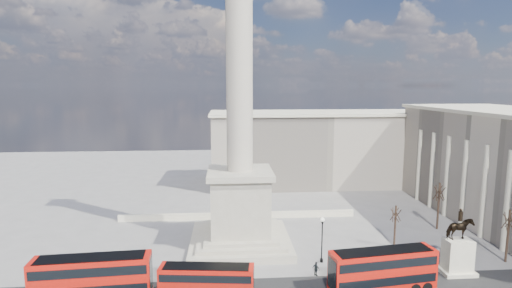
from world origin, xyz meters
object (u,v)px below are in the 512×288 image
object	(u,v)px
red_bus_a	(93,278)
pedestrian_crossing	(316,269)
victorian_lamp	(322,236)
equestrian_statue	(458,251)
red_bus_b	(207,283)
nelsons_column	(240,155)
red_bus_c	(383,270)
pedestrian_standing	(434,269)
pedestrian_walking	(380,265)

from	to	relation	value
red_bus_a	pedestrian_crossing	bearing A→B (deg)	4.84
victorian_lamp	equestrian_statue	bearing A→B (deg)	-15.10
victorian_lamp	red_bus_b	bearing A→B (deg)	-149.14
nelsons_column	red_bus_a	world-z (taller)	nelsons_column
red_bus_c	pedestrian_crossing	xyz separation A→B (m)	(-6.49, 4.08, -1.63)
equestrian_statue	pedestrian_crossing	xyz separation A→B (m)	(-17.08, 0.58, -1.92)
red_bus_b	pedestrian_crossing	world-z (taller)	red_bus_b
red_bus_a	red_bus_c	size ratio (longest dim) A/B	1.01
pedestrian_standing	pedestrian_crossing	world-z (taller)	pedestrian_standing
nelsons_column	pedestrian_walking	xyz separation A→B (m)	(16.57, -10.19, -11.95)
red_bus_c	equestrian_statue	xyz separation A→B (m)	(10.59, 3.50, 0.30)
nelsons_column	red_bus_c	xyz separation A→B (m)	(15.15, -14.43, -10.41)
red_bus_c	pedestrian_standing	xyz separation A→B (m)	(7.47, 2.93, -1.53)
pedestrian_crossing	equestrian_statue	bearing A→B (deg)	-129.92
nelsons_column	pedestrian_standing	bearing A→B (deg)	-26.95
victorian_lamp	red_bus_c	bearing A→B (deg)	-57.23
pedestrian_crossing	red_bus_a	bearing A→B (deg)	60.69
pedestrian_walking	pedestrian_standing	bearing A→B (deg)	-3.98
red_bus_b	pedestrian_walking	xyz separation A→B (m)	(20.53, 5.00, -1.12)
victorian_lamp	pedestrian_standing	distance (m)	13.55
red_bus_a	victorian_lamp	distance (m)	27.13
red_bus_a	pedestrian_standing	size ratio (longest dim) A/B	6.26
red_bus_a	pedestrian_standing	xyz separation A→B (m)	(38.52, 2.60, -1.58)
victorian_lamp	equestrian_statue	size ratio (longest dim) A/B	0.73
equestrian_statue	red_bus_c	bearing A→B (deg)	-161.69
red_bus_a	pedestrian_walking	distance (m)	32.74
red_bus_c	equestrian_statue	distance (m)	11.16
red_bus_a	red_bus_b	xyz separation A→B (m)	(11.94, -1.10, -0.47)
nelsons_column	red_bus_c	distance (m)	23.37
pedestrian_standing	pedestrian_walking	bearing A→B (deg)	-46.22
equestrian_statue	red_bus_b	bearing A→B (deg)	-171.83
red_bus_c	pedestrian_standing	bearing A→B (deg)	13.91
red_bus_a	red_bus_b	bearing A→B (deg)	-9.09
red_bus_c	pedestrian_standing	world-z (taller)	red_bus_c
red_bus_b	nelsons_column	bearing A→B (deg)	81.77
equestrian_statue	pedestrian_standing	bearing A→B (deg)	-169.65
red_bus_b	pedestrian_standing	world-z (taller)	red_bus_b
nelsons_column	equestrian_statue	world-z (taller)	nelsons_column
red_bus_a	pedestrian_standing	bearing A→B (deg)	0.02
nelsons_column	equestrian_statue	xyz separation A→B (m)	(25.74, -10.93, -10.12)
nelsons_column	pedestrian_standing	world-z (taller)	nelsons_column
pedestrian_standing	nelsons_column	bearing A→B (deg)	-60.96
nelsons_column	pedestrian_walking	world-z (taller)	nelsons_column
pedestrian_walking	pedestrian_standing	distance (m)	6.19
nelsons_column	pedestrian_standing	distance (m)	28.05
equestrian_statue	pedestrian_standing	distance (m)	3.66
victorian_lamp	pedestrian_standing	size ratio (longest dim) A/B	3.05
red_bus_a	equestrian_statue	xyz separation A→B (m)	(41.64, 3.16, 0.25)
red_bus_c	equestrian_statue	world-z (taller)	equestrian_statue
red_bus_b	red_bus_c	xyz separation A→B (m)	(19.11, 0.76, 0.42)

